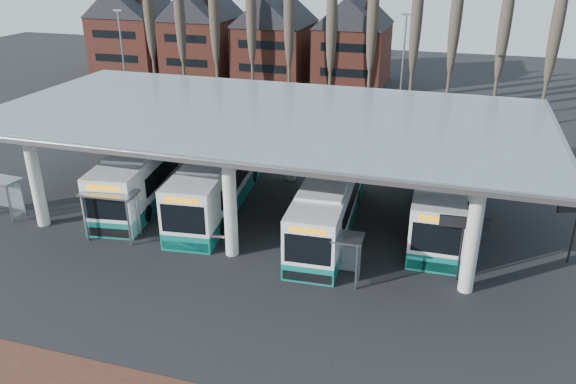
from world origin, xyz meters
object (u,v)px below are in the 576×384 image
(bus_3, at_px, (439,194))
(shelter_0, at_px, (1,188))
(shelter_2, at_px, (335,246))
(shelter_1, at_px, (112,204))
(bus_0, at_px, (150,168))
(bus_1, at_px, (220,178))
(bus_2, at_px, (330,202))

(bus_3, bearing_deg, shelter_0, -165.72)
(bus_3, bearing_deg, shelter_2, -119.58)
(shelter_1, bearing_deg, bus_3, 19.72)
(bus_0, distance_m, shelter_0, 8.89)
(bus_1, height_order, shelter_2, bus_1)
(bus_2, distance_m, shelter_0, 19.74)
(bus_0, relative_size, shelter_0, 4.94)
(shelter_0, distance_m, shelter_2, 20.86)
(bus_2, distance_m, shelter_1, 12.22)
(bus_0, height_order, bus_2, bus_0)
(shelter_1, bearing_deg, bus_1, 53.18)
(bus_2, relative_size, shelter_0, 4.55)
(shelter_2, bearing_deg, bus_1, 141.92)
(bus_0, bearing_deg, bus_2, -15.89)
(bus_1, xyz_separation_m, bus_2, (7.43, -1.37, -0.09))
(bus_0, xyz_separation_m, shelter_0, (-6.82, -5.71, 0.06))
(bus_0, bearing_deg, bus_3, -4.32)
(bus_3, relative_size, shelter_0, 4.68)
(bus_0, height_order, shelter_1, bus_0)
(bus_0, height_order, bus_1, bus_0)
(bus_2, xyz_separation_m, bus_3, (5.98, 2.97, 0.05))
(bus_2, bearing_deg, bus_0, 169.49)
(bus_1, height_order, bus_2, bus_1)
(bus_1, relative_size, bus_2, 1.07)
(bus_2, height_order, shelter_0, bus_2)
(bus_0, relative_size, shelter_2, 4.95)
(bus_3, height_order, shelter_2, bus_3)
(bus_1, xyz_separation_m, shelter_0, (-11.88, -5.47, 0.08))
(shelter_1, distance_m, shelter_2, 12.83)
(bus_3, xyz_separation_m, shelter_0, (-25.29, -7.07, 0.12))
(bus_1, bearing_deg, shelter_0, -161.61)
(shelter_2, bearing_deg, shelter_1, 175.61)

